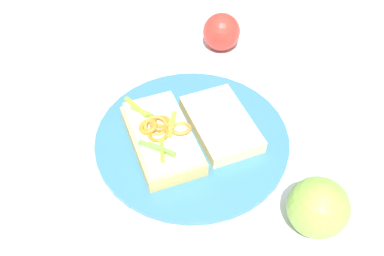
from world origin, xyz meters
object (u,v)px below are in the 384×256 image
at_px(apple_1, 318,207).
at_px(apple_2, 221,32).
at_px(sandwich, 162,136).
at_px(plate, 192,139).
at_px(bread_slice_side, 221,124).

bearing_deg(apple_1, apple_2, -5.37).
xyz_separation_m(sandwich, apple_1, (-0.20, -0.15, 0.01)).
distance_m(plate, sandwich, 0.06).
distance_m(bread_slice_side, apple_1, 0.21).
relative_size(plate, apple_2, 4.27).
xyz_separation_m(bread_slice_side, apple_2, (0.21, -0.09, 0.01)).
height_order(sandwich, bread_slice_side, sandwich).
height_order(bread_slice_side, apple_1, apple_1).
height_order(plate, apple_1, apple_1).
relative_size(bread_slice_side, apple_1, 1.74).
relative_size(bread_slice_side, apple_2, 1.98).
height_order(plate, sandwich, sandwich).
bearing_deg(apple_2, plate, 146.36).
xyz_separation_m(bread_slice_side, apple_1, (-0.20, -0.05, 0.02)).
bearing_deg(bread_slice_side, sandwich, 88.99).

